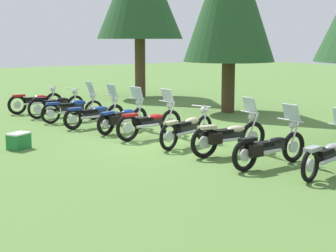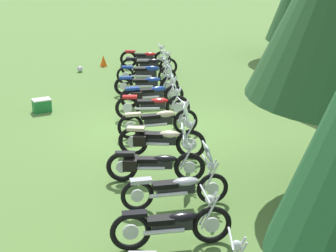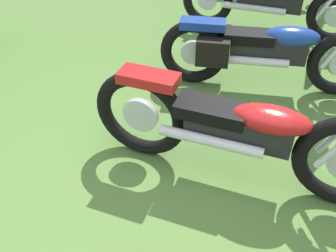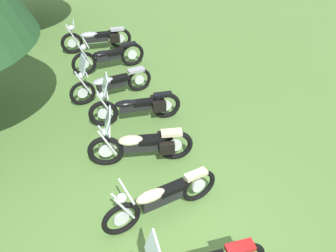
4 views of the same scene
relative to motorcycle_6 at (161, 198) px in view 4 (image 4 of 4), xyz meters
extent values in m
plane|color=#547A38|center=(-0.65, -0.15, -0.46)|extent=(80.00, 80.00, 0.00)
cube|color=#B21919|center=(-1.41, -0.95, 0.27)|extent=(0.23, 0.45, 0.08)
cube|color=silver|center=(-1.51, 0.38, 0.73)|extent=(0.45, 0.19, 0.39)
torus|color=black|center=(-0.23, 0.74, -0.10)|extent=(0.31, 0.72, 0.73)
cylinder|color=silver|center=(-0.23, 0.74, -0.10)|extent=(0.13, 0.29, 0.28)
torus|color=black|center=(0.24, -0.78, -0.10)|extent=(0.31, 0.72, 0.73)
cylinder|color=silver|center=(0.24, -0.78, -0.10)|extent=(0.13, 0.29, 0.28)
cube|color=black|center=(0.00, -0.02, 0.02)|extent=(0.41, 0.80, 0.26)
ellipsoid|color=beige|center=(-0.06, 0.19, 0.17)|extent=(0.38, 0.60, 0.20)
cube|color=black|center=(0.07, -0.23, 0.14)|extent=(0.36, 0.56, 0.10)
cube|color=beige|center=(0.22, -0.70, 0.25)|extent=(0.29, 0.47, 0.08)
cylinder|color=silver|center=(-0.28, 0.66, 0.20)|extent=(0.14, 0.33, 0.65)
cylinder|color=silver|center=(-0.15, 0.70, 0.20)|extent=(0.14, 0.33, 0.65)
cylinder|color=silver|center=(-0.19, 0.60, 0.54)|extent=(0.61, 0.22, 0.04)
sphere|color=silver|center=(-0.22, 0.69, 0.42)|extent=(0.21, 0.21, 0.17)
cylinder|color=silver|center=(0.16, -0.15, -0.08)|extent=(0.31, 0.77, 0.08)
torus|color=black|center=(1.56, 0.88, -0.08)|extent=(0.17, 0.77, 0.77)
cylinder|color=silver|center=(1.56, 0.88, -0.08)|extent=(0.07, 0.30, 0.29)
torus|color=black|center=(1.45, -0.59, -0.08)|extent=(0.17, 0.77, 0.77)
cylinder|color=silver|center=(1.45, -0.59, -0.08)|extent=(0.07, 0.30, 0.29)
cube|color=black|center=(1.50, 0.15, 0.02)|extent=(0.28, 0.74, 0.23)
ellipsoid|color=beige|center=(1.52, 0.35, 0.17)|extent=(0.32, 0.54, 0.18)
cube|color=black|center=(1.49, -0.05, 0.14)|extent=(0.30, 0.50, 0.10)
cube|color=beige|center=(1.46, -0.51, 0.28)|extent=(0.24, 0.45, 0.08)
cylinder|color=silver|center=(1.47, 0.83, 0.22)|extent=(0.07, 0.34, 0.65)
cylinder|color=silver|center=(1.64, 0.81, 0.22)|extent=(0.07, 0.34, 0.65)
cylinder|color=silver|center=(1.55, 0.74, 0.56)|extent=(0.66, 0.08, 0.04)
sphere|color=silver|center=(1.55, 0.83, 0.44)|extent=(0.18, 0.18, 0.17)
cylinder|color=silver|center=(1.63, -0.02, -0.06)|extent=(0.13, 0.73, 0.08)
cube|color=silver|center=(1.55, 0.76, 0.74)|extent=(0.45, 0.18, 0.39)
cube|color=black|center=(1.28, -0.37, 0.02)|extent=(0.16, 0.33, 0.26)
cube|color=black|center=(1.64, -0.40, 0.02)|extent=(0.16, 0.33, 0.26)
torus|color=black|center=(2.95, 0.85, -0.10)|extent=(0.13, 0.72, 0.71)
cylinder|color=silver|center=(2.95, 0.85, -0.10)|extent=(0.06, 0.27, 0.27)
torus|color=black|center=(2.98, -0.69, -0.10)|extent=(0.13, 0.72, 0.71)
cylinder|color=silver|center=(2.98, -0.69, -0.10)|extent=(0.06, 0.27, 0.27)
cube|color=black|center=(2.97, 0.08, -0.02)|extent=(0.19, 0.77, 0.20)
ellipsoid|color=black|center=(2.96, 0.29, 0.11)|extent=(0.23, 0.55, 0.15)
cube|color=black|center=(2.97, -0.14, 0.08)|extent=(0.22, 0.51, 0.10)
cube|color=black|center=(2.98, -0.61, 0.23)|extent=(0.17, 0.44, 0.08)
cylinder|color=silver|center=(2.88, 0.79, 0.19)|extent=(0.05, 0.34, 0.65)
cylinder|color=silver|center=(3.02, 0.79, 0.19)|extent=(0.05, 0.34, 0.65)
cylinder|color=silver|center=(2.95, 0.71, 0.53)|extent=(0.76, 0.05, 0.04)
sphere|color=silver|center=(2.95, 0.80, 0.41)|extent=(0.17, 0.17, 0.17)
cylinder|color=silver|center=(3.08, -0.09, -0.08)|extent=(0.10, 0.76, 0.08)
cube|color=silver|center=(2.95, 0.73, 0.71)|extent=(0.44, 0.16, 0.39)
cube|color=black|center=(2.84, -0.50, 0.00)|extent=(0.15, 0.32, 0.26)
cube|color=black|center=(3.12, -0.49, 0.00)|extent=(0.15, 0.32, 0.26)
torus|color=black|center=(3.98, 1.32, -0.12)|extent=(0.26, 0.68, 0.68)
cylinder|color=silver|center=(3.98, 1.32, -0.12)|extent=(0.11, 0.27, 0.26)
torus|color=black|center=(4.36, -0.22, -0.12)|extent=(0.26, 0.68, 0.68)
cylinder|color=silver|center=(4.36, -0.22, -0.12)|extent=(0.11, 0.27, 0.26)
cube|color=black|center=(4.17, 0.55, -0.03)|extent=(0.39, 0.81, 0.21)
ellipsoid|color=#9EA0A8|center=(4.12, 0.76, 0.10)|extent=(0.39, 0.60, 0.16)
cube|color=black|center=(4.22, 0.34, 0.07)|extent=(0.36, 0.57, 0.10)
cube|color=#9EA0A8|center=(4.34, -0.14, 0.20)|extent=(0.29, 0.47, 0.08)
cylinder|color=silver|center=(3.92, 1.24, 0.18)|extent=(0.12, 0.34, 0.65)
cylinder|color=silver|center=(4.07, 1.28, 0.18)|extent=(0.12, 0.34, 0.65)
cylinder|color=silver|center=(4.02, 1.19, 0.51)|extent=(0.66, 0.19, 0.04)
sphere|color=silver|center=(3.99, 1.27, 0.39)|extent=(0.21, 0.21, 0.17)
cylinder|color=silver|center=(4.34, 0.41, -0.10)|extent=(0.26, 0.78, 0.08)
cube|color=silver|center=(4.01, 1.21, 0.69)|extent=(0.46, 0.25, 0.39)
torus|color=black|center=(5.53, 1.24, -0.09)|extent=(0.25, 0.74, 0.74)
cylinder|color=silver|center=(5.53, 1.24, -0.09)|extent=(0.11, 0.29, 0.29)
torus|color=black|center=(5.83, -0.21, -0.09)|extent=(0.25, 0.74, 0.74)
cylinder|color=silver|center=(5.83, -0.21, -0.09)|extent=(0.11, 0.29, 0.29)
cube|color=black|center=(5.68, 0.52, 0.00)|extent=(0.34, 0.76, 0.20)
ellipsoid|color=black|center=(5.64, 0.72, 0.12)|extent=(0.35, 0.56, 0.16)
cube|color=black|center=(5.72, 0.32, 0.09)|extent=(0.33, 0.52, 0.10)
cube|color=black|center=(5.81, -0.13, 0.26)|extent=(0.27, 0.47, 0.08)
cylinder|color=silver|center=(5.47, 1.17, 0.21)|extent=(0.11, 0.34, 0.65)
cylinder|color=silver|center=(5.61, 1.20, 0.21)|extent=(0.11, 0.34, 0.65)
cylinder|color=silver|center=(5.56, 1.10, 0.54)|extent=(0.72, 0.18, 0.04)
sphere|color=silver|center=(5.54, 1.19, 0.42)|extent=(0.20, 0.20, 0.17)
cylinder|color=silver|center=(5.83, 0.38, -0.07)|extent=(0.23, 0.73, 0.08)
torus|color=black|center=(7.01, 1.59, -0.10)|extent=(0.14, 0.72, 0.71)
cylinder|color=silver|center=(7.01, 1.59, -0.10)|extent=(0.06, 0.27, 0.27)
torus|color=black|center=(7.07, 0.03, -0.10)|extent=(0.14, 0.72, 0.71)
cylinder|color=silver|center=(7.07, 0.03, -0.10)|extent=(0.06, 0.27, 0.27)
cube|color=black|center=(7.04, 0.81, -0.01)|extent=(0.23, 0.78, 0.22)
ellipsoid|color=#9EA0A8|center=(7.03, 1.03, 0.13)|extent=(0.27, 0.56, 0.17)
cube|color=black|center=(7.05, 0.60, 0.10)|extent=(0.25, 0.52, 0.10)
cube|color=#9EA0A8|center=(7.07, 0.11, 0.23)|extent=(0.20, 0.45, 0.08)
cylinder|color=silver|center=(6.94, 1.53, 0.19)|extent=(0.06, 0.34, 0.65)
cylinder|color=silver|center=(7.09, 1.54, 0.19)|extent=(0.06, 0.34, 0.65)
cylinder|color=silver|center=(7.02, 1.45, 0.53)|extent=(0.66, 0.06, 0.04)
sphere|color=silver|center=(7.01, 1.54, 0.41)|extent=(0.18, 0.18, 0.17)
cylinder|color=silver|center=(7.17, 0.64, -0.08)|extent=(0.11, 0.78, 0.08)
cube|color=black|center=(6.91, 0.22, 0.00)|extent=(0.15, 0.33, 0.26)
cube|color=black|center=(7.22, 0.24, 0.00)|extent=(0.15, 0.33, 0.26)
cylinder|color=brown|center=(9.39, 3.70, 0.60)|extent=(0.49, 0.49, 2.12)
camera|label=1|loc=(11.32, -8.45, 2.38)|focal=57.53mm
camera|label=2|loc=(14.06, 0.75, 4.81)|focal=57.07mm
camera|label=3|loc=(0.64, 0.15, 1.69)|focal=40.06mm
camera|label=4|loc=(-4.33, 0.74, 5.10)|focal=39.35mm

